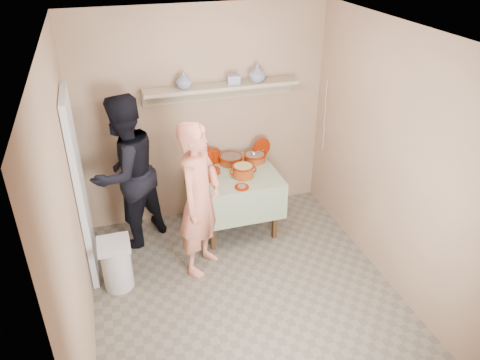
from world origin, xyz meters
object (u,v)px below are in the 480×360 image
object	(u,v)px
person_cook	(199,200)
cazuela_rice	(243,170)
serving_table	(235,181)
person_helper	(126,173)
trash_bin	(117,264)

from	to	relation	value
person_cook	cazuela_rice	size ratio (longest dim) A/B	5.17
person_cook	serving_table	distance (m)	0.88
person_helper	serving_table	xyz separation A→B (m)	(1.24, -0.09, -0.26)
person_helper	serving_table	distance (m)	1.27
cazuela_rice	trash_bin	distance (m)	1.73
person_cook	serving_table	bearing A→B (deg)	-2.57
person_cook	trash_bin	size ratio (longest dim) A/B	3.04
serving_table	trash_bin	size ratio (longest dim) A/B	1.74
person_cook	cazuela_rice	xyz separation A→B (m)	(0.63, 0.50, -0.01)
person_helper	trash_bin	distance (m)	1.03
person_helper	cazuela_rice	size ratio (longest dim) A/B	5.46
trash_bin	person_cook	bearing A→B (deg)	4.30
person_helper	cazuela_rice	world-z (taller)	person_helper
person_helper	trash_bin	bearing A→B (deg)	36.47
serving_table	trash_bin	world-z (taller)	serving_table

